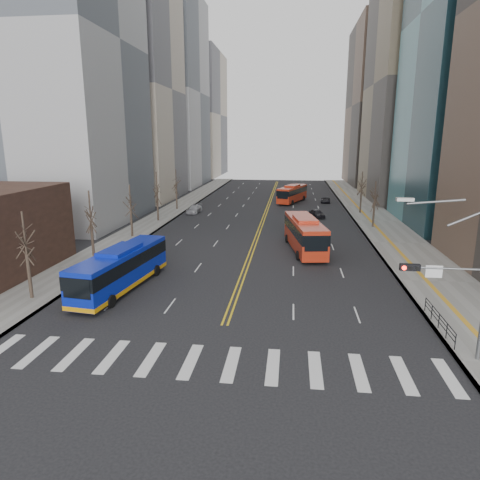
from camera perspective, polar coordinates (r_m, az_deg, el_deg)
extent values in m
plane|color=black|center=(25.51, -3.90, -15.99)|extent=(220.00, 220.00, 0.00)
cube|color=gray|center=(69.22, 17.78, 2.45)|extent=(7.00, 130.00, 0.15)
cube|color=gray|center=(71.07, -10.26, 3.15)|extent=(5.00, 130.00, 0.15)
cube|color=silver|center=(30.53, -29.28, -12.59)|extent=(0.70, 4.00, 0.01)
cube|color=silver|center=(29.25, -25.43, -13.29)|extent=(0.70, 4.00, 0.01)
cube|color=silver|center=(28.12, -21.23, -13.97)|extent=(0.70, 4.00, 0.01)
cube|color=silver|center=(27.14, -16.67, -14.63)|extent=(0.70, 4.00, 0.01)
cube|color=silver|center=(26.34, -11.77, -15.23)|extent=(0.70, 4.00, 0.01)
cube|color=silver|center=(25.74, -6.58, -15.75)|extent=(0.70, 4.00, 0.01)
cube|color=silver|center=(25.34, -1.16, -16.16)|extent=(0.70, 4.00, 0.01)
cube|color=silver|center=(25.15, 4.40, -16.44)|extent=(0.70, 4.00, 0.01)
cube|color=silver|center=(25.19, 10.02, -16.57)|extent=(0.70, 4.00, 0.01)
cube|color=silver|center=(25.45, 15.56, -16.56)|extent=(0.70, 4.00, 0.01)
cube|color=silver|center=(25.92, 20.95, -16.40)|extent=(0.70, 4.00, 0.01)
cube|color=silver|center=(26.60, 26.09, -16.12)|extent=(0.70, 4.00, 0.01)
cube|color=gold|center=(77.95, 3.50, 4.19)|extent=(0.15, 100.00, 0.01)
cube|color=gold|center=(77.92, 3.80, 4.18)|extent=(0.15, 100.00, 0.01)
cube|color=gray|center=(72.45, -24.49, 23.05)|extent=(22.00, 24.00, 52.00)
cube|color=#A59785|center=(95.11, -15.78, 18.70)|extent=(22.00, 22.00, 44.00)
cube|color=gray|center=(120.37, -10.24, 18.73)|extent=(20.00, 26.00, 48.00)
cube|color=#7C6E56|center=(96.86, 23.54, 18.61)|extent=(20.00, 26.00, 46.00)
cube|color=#A59785|center=(150.72, -6.12, 16.23)|extent=(18.00, 30.00, 40.00)
cube|color=brown|center=(127.50, 18.86, 16.58)|extent=(18.00, 30.00, 42.00)
cylinder|color=slate|center=(26.27, 25.84, -3.44)|extent=(4.50, 0.12, 0.12)
cube|color=black|center=(25.70, 21.72, -3.40)|extent=(1.10, 0.28, 0.38)
cylinder|color=#FF190C|center=(25.46, 21.05, -3.49)|extent=(0.24, 0.08, 0.24)
cylinder|color=black|center=(25.55, 21.81, -3.50)|extent=(0.24, 0.08, 0.24)
cylinder|color=black|center=(25.65, 22.56, -3.51)|extent=(0.24, 0.08, 0.24)
cube|color=silver|center=(26.12, 24.44, -3.85)|extent=(0.90, 0.06, 0.70)
cube|color=#999993|center=(24.78, 21.13, 5.07)|extent=(0.90, 0.35, 0.18)
cube|color=black|center=(31.65, 25.07, -8.94)|extent=(0.04, 6.00, 0.04)
cylinder|color=black|center=(29.25, 26.78, -12.04)|extent=(0.06, 0.06, 1.00)
cylinder|color=black|center=(30.54, 25.84, -10.86)|extent=(0.06, 0.06, 1.00)
cylinder|color=black|center=(31.84, 24.98, -9.78)|extent=(0.06, 0.06, 1.00)
cylinder|color=black|center=(33.15, 24.20, -8.78)|extent=(0.06, 0.06, 1.00)
cylinder|color=black|center=(34.49, 23.48, -7.86)|extent=(0.06, 0.06, 1.00)
cylinder|color=black|center=(37.61, -26.26, -4.43)|extent=(0.28, 0.28, 3.75)
cylinder|color=black|center=(46.79, -19.04, -0.36)|extent=(0.28, 0.28, 3.90)
cylinder|color=black|center=(56.67, -14.25, 2.13)|extent=(0.28, 0.28, 3.60)
cylinder|color=black|center=(66.84, -10.91, 4.15)|extent=(0.28, 0.28, 4.00)
cylinder|color=black|center=(77.28, -8.44, 5.41)|extent=(0.28, 0.28, 3.80)
cylinder|color=black|center=(63.81, 17.37, 3.12)|extent=(0.28, 0.28, 3.50)
cylinder|color=black|center=(75.48, 15.79, 4.84)|extent=(0.28, 0.28, 3.75)
cube|color=#0A1EA4|center=(37.51, -15.55, -3.63)|extent=(4.14, 12.63, 2.96)
cube|color=black|center=(37.35, -15.61, -2.79)|extent=(4.20, 12.66, 1.06)
cube|color=#0A1EA4|center=(37.09, -15.71, -1.29)|extent=(2.60, 4.57, 0.40)
cube|color=orange|center=(37.89, -15.43, -5.48)|extent=(4.20, 12.66, 0.35)
cylinder|color=black|center=(35.43, -20.42, -7.27)|extent=(0.42, 1.03, 1.00)
cylinder|color=black|center=(34.08, -16.80, -7.82)|extent=(0.42, 1.03, 1.00)
cylinder|color=black|center=(41.80, -14.31, -3.70)|extent=(0.42, 1.03, 1.00)
cylinder|color=black|center=(40.66, -11.10, -4.01)|extent=(0.42, 1.03, 1.00)
cube|color=#A72611|center=(48.94, 8.61, 0.82)|extent=(4.71, 12.47, 3.19)
cube|color=black|center=(48.82, 8.64, 1.51)|extent=(4.77, 12.50, 1.13)
cube|color=#A72611|center=(48.61, 8.68, 2.77)|extent=(2.88, 4.57, 0.40)
cylinder|color=black|center=(45.32, 7.75, -2.06)|extent=(0.46, 1.04, 1.00)
cylinder|color=black|center=(45.89, 11.16, -2.00)|extent=(0.46, 1.04, 1.00)
cylinder|color=black|center=(52.77, 6.29, 0.20)|extent=(0.46, 1.04, 1.00)
cylinder|color=black|center=(53.26, 9.23, 0.23)|extent=(0.46, 1.04, 1.00)
cube|color=#A72611|center=(85.90, 6.99, 6.17)|extent=(5.95, 11.19, 2.84)
cube|color=black|center=(85.83, 7.00, 6.54)|extent=(6.02, 11.23, 1.02)
cube|color=#A72611|center=(85.72, 7.02, 7.17)|extent=(3.14, 4.28, 0.40)
cylinder|color=black|center=(83.21, 5.35, 5.09)|extent=(0.61, 1.04, 1.00)
cylinder|color=black|center=(82.37, 6.98, 4.96)|extent=(0.61, 1.04, 1.00)
cylinder|color=black|center=(89.76, 6.95, 5.66)|extent=(0.61, 1.04, 1.00)
cylinder|color=black|center=(88.98, 8.48, 5.54)|extent=(0.61, 1.04, 1.00)
imported|color=silver|center=(36.45, -18.70, -6.07)|extent=(1.96, 4.88, 1.58)
imported|color=black|center=(70.02, 10.22, 3.49)|extent=(2.80, 4.19, 1.33)
imported|color=#99999E|center=(73.68, -6.11, 4.13)|extent=(2.17, 4.76, 1.35)
imported|color=black|center=(86.80, 11.33, 5.25)|extent=(2.07, 3.94, 1.06)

